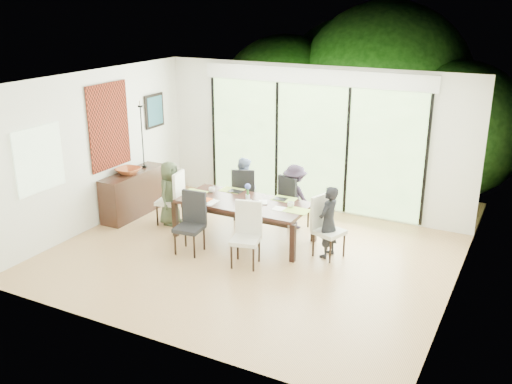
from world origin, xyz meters
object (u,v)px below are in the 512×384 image
at_px(chair_near_left, 189,224).
at_px(chair_near_right, 245,235).
at_px(person_far_left, 244,188).
at_px(person_far_right, 295,197).
at_px(laptop, 197,194).
at_px(table_top, 244,203).
at_px(person_right_end, 328,222).
at_px(chair_far_right, 295,201).
at_px(cup_c, 291,205).
at_px(person_left_end, 170,193).
at_px(chair_right_end, 329,227).
at_px(chair_left_end, 169,197).
at_px(vase, 248,198).
at_px(bowl, 128,171).
at_px(sideboard, 134,193).
at_px(cup_b, 249,202).
at_px(cup_a, 212,190).
at_px(chair_far_left, 244,192).

relative_size(chair_near_left, chair_near_right, 1.00).
relative_size(person_far_left, person_far_right, 1.00).
height_order(person_far_right, laptop, person_far_right).
bearing_deg(table_top, person_right_end, 0.00).
xyz_separation_m(chair_far_right, chair_near_right, (-0.05, -1.72, 0.00)).
bearing_deg(cup_c, person_left_end, -177.49).
bearing_deg(person_far_left, person_far_right, -167.68).
distance_m(chair_right_end, laptop, 2.36).
distance_m(table_top, person_far_left, 0.95).
relative_size(chair_right_end, laptop, 3.33).
bearing_deg(cup_c, chair_left_end, -177.51).
height_order(vase, bowl, bowl).
relative_size(chair_left_end, person_far_right, 0.85).
xyz_separation_m(person_far_right, sideboard, (-2.89, -0.77, -0.16)).
xyz_separation_m(chair_near_right, person_left_end, (-1.98, 0.87, 0.08)).
distance_m(chair_left_end, sideboard, 0.85).
bearing_deg(chair_left_end, cup_c, 81.68).
relative_size(chair_near_left, bowl, 2.26).
bearing_deg(person_left_end, sideboard, 81.44).
bearing_deg(sideboard, person_far_left, 22.10).
bearing_deg(chair_near_left, person_far_left, 82.91).
bearing_deg(chair_near_left, person_left_end, 132.99).
height_order(chair_far_right, chair_near_right, same).
bearing_deg(cup_b, chair_right_end, 4.24).
bearing_deg(cup_b, chair_near_left, -130.17).
xyz_separation_m(person_right_end, laptop, (-2.33, -0.10, 0.10)).
relative_size(table_top, vase, 20.00).
distance_m(person_far_right, cup_b, 1.02).
bearing_deg(cup_a, chair_far_right, 29.25).
bearing_deg(table_top, chair_left_end, 180.00).
bearing_deg(person_far_left, cup_b, 135.15).
height_order(table_top, person_left_end, person_left_end).
bearing_deg(table_top, bowl, -179.04).
height_order(chair_far_left, chair_near_right, same).
height_order(chair_far_right, laptop, chair_far_right).
relative_size(chair_near_right, person_right_end, 0.85).
relative_size(person_right_end, person_far_left, 1.00).
bearing_deg(cup_b, chair_near_right, -65.56).
height_order(chair_left_end, chair_right_end, same).
xyz_separation_m(chair_right_end, chair_near_right, (-1.00, -0.87, 0.00)).
relative_size(person_far_right, laptop, 3.91).
height_order(chair_far_right, sideboard, chair_far_right).
bearing_deg(chair_left_end, person_far_left, 117.51).
relative_size(chair_right_end, sideboard, 0.67).
bearing_deg(cup_a, table_top, -12.09).
relative_size(cup_c, sideboard, 0.08).
relative_size(chair_far_left, chair_near_right, 1.00).
bearing_deg(cup_c, person_right_end, -8.37).
height_order(chair_left_end, person_right_end, person_right_end).
height_order(person_far_left, cup_a, person_far_left).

